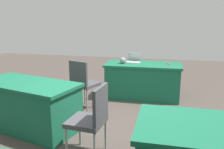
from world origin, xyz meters
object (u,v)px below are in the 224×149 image
chair_tucked_left (91,117)px  scissors_red (168,64)px  laptop_silver (133,60)px  table_back_left (28,105)px  yarn_ball (123,60)px  table_foreground (143,80)px  chair_tucked_right (83,81)px

chair_tucked_left → scissors_red: size_ratio=5.25×
laptop_silver → scissors_red: laptop_silver is taller
table_back_left → scissors_red: scissors_red is taller
scissors_red → chair_tucked_left: bearing=-30.6°
yarn_ball → chair_tucked_left: bearing=91.8°
table_foreground → scissors_red: 0.67m
chair_tucked_left → yarn_ball: chair_tucked_left is taller
laptop_silver → chair_tucked_right: bearing=65.5°
table_back_left → laptop_silver: laptop_silver is taller
chair_tucked_right → table_foreground: bearing=66.0°
laptop_silver → table_foreground: bearing=161.4°
chair_tucked_right → yarn_ball: 1.15m
table_foreground → yarn_ball: size_ratio=12.15×
table_foreground → chair_tucked_right: size_ratio=1.70×
chair_tucked_right → yarn_ball: chair_tucked_right is taller
chair_tucked_left → table_back_left: bearing=72.1°
table_foreground → table_back_left: (1.60, 2.00, -0.00)m
scissors_red → table_foreground: bearing=-92.6°
table_foreground → chair_tucked_left: bearing=81.7°
scissors_red → yarn_ball: bearing=-91.4°
chair_tucked_left → table_foreground: bearing=-3.1°
table_foreground → chair_tucked_right: chair_tucked_right is taller
table_foreground → laptop_silver: bearing=-28.0°
yarn_ball → scissors_red: yarn_ball is taller
table_foreground → laptop_silver: (0.24, -0.13, 0.42)m
yarn_ball → scissors_red: size_ratio=0.76×
laptop_silver → chair_tucked_left: bearing=96.6°
chair_tucked_left → laptop_silver: 2.67m
table_back_left → scissors_red: size_ratio=9.96×
laptop_silver → scissors_red: size_ratio=2.00×
yarn_ball → table_back_left: bearing=58.7°
table_back_left → chair_tucked_right: chair_tucked_right is taller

